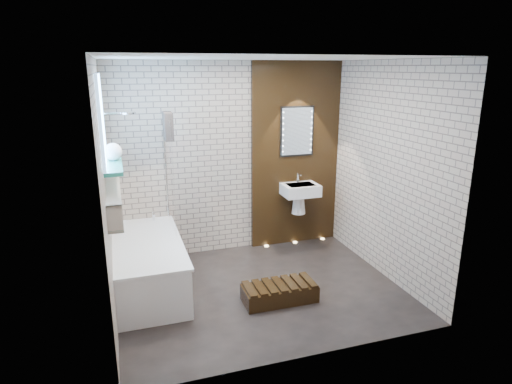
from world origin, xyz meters
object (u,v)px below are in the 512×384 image
object	(u,v)px
bath_screen	(170,172)
bathtub	(148,265)
walnut_step	(279,293)
washbasin	(300,194)
led_mirror	(297,131)

from	to	relation	value
bath_screen	bathtub	bearing A→B (deg)	-128.90
walnut_step	washbasin	bearing A→B (deg)	59.12
walnut_step	bathtub	bearing A→B (deg)	151.00
washbasin	led_mirror	world-z (taller)	led_mirror
bathtub	walnut_step	world-z (taller)	bathtub
walnut_step	bath_screen	bearing A→B (deg)	129.99
bathtub	bath_screen	bearing A→B (deg)	51.10
bath_screen	led_mirror	world-z (taller)	led_mirror
bathtub	walnut_step	size ratio (longest dim) A/B	2.14
bath_screen	walnut_step	xyz separation A→B (m)	(1.00, -1.19, -1.19)
washbasin	walnut_step	xyz separation A→B (m)	(-0.82, -1.37, -0.70)
bath_screen	walnut_step	distance (m)	1.96
bath_screen	led_mirror	size ratio (longest dim) A/B	2.00
bath_screen	washbasin	world-z (taller)	bath_screen
led_mirror	bath_screen	bearing A→B (deg)	-169.34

